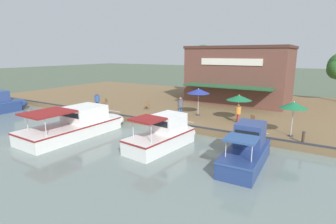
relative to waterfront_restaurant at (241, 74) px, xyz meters
The scene contains 18 objects.
ground_plane 14.39m from the waterfront_restaurant, 10.36° to the right, with size 220.00×220.00×0.00m, color #4C5B47.
quay_deck 5.09m from the waterfront_restaurant, 43.46° to the right, with size 22.00×56.00×0.60m, color brown.
quay_edge_fender 14.13m from the waterfront_restaurant, 10.43° to the right, with size 0.20×50.40×0.10m, color #2D2D33.
waterfront_restaurant is the anchor object (origin of this frame).
patio_umbrella_mid_patio_left 14.19m from the waterfront_restaurant, 30.77° to the left, with size 1.82×1.82×2.51m.
patio_umbrella_near_quay_edge 10.13m from the waterfront_restaurant, 15.67° to the left, with size 2.15×2.15×2.28m.
patio_umbrella_far_corner 9.79m from the waterfront_restaurant, ahead, with size 2.11×2.11×2.57m.
cafe_chair_under_first_umbrella 16.32m from the waterfront_restaurant, 46.15° to the right, with size 0.51×0.51×0.85m.
cafe_chair_back_row_seat 12.35m from the waterfront_restaurant, 34.21° to the right, with size 0.52×0.52×0.85m.
cafe_chair_far_corner_seat 11.85m from the waterfront_restaurant, 21.14° to the left, with size 0.57×0.57×0.85m.
person_at_quay_edge 11.38m from the waterfront_restaurant, 11.94° to the right, with size 0.51×0.51×1.80m.
person_near_entrance 11.11m from the waterfront_restaurant, 15.65° to the left, with size 0.45×0.45×1.60m.
person_mid_patio 17.09m from the waterfront_restaurant, 40.93° to the right, with size 0.49×0.49×1.75m.
motorboat_outer_channel 17.38m from the waterfront_restaurant, ahead, with size 6.30×2.84×2.30m.
motorboat_second_along 18.17m from the waterfront_restaurant, 17.94° to the left, with size 5.94×2.05×2.33m.
motorboat_mid_row 19.88m from the waterfront_restaurant, 22.00° to the right, with size 9.08×3.43×2.25m.
mooring_post 15.82m from the waterfront_restaurant, 31.40° to the left, with size 0.22×0.22×0.77m.
tree_upstream_bank 8.33m from the waterfront_restaurant, 120.03° to the right, with size 3.78×3.60×6.93m.
Camera 1 is at (18.17, 11.48, 6.34)m, focal length 28.00 mm.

